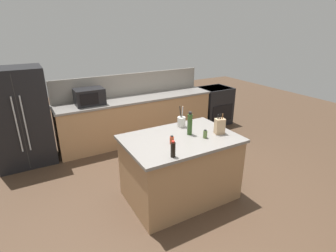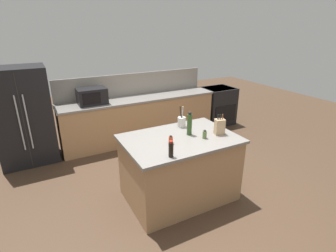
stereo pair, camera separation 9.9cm
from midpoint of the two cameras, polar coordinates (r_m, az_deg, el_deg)
ground_plane at (r=4.04m, az=3.13°, el=-14.83°), size 14.00×14.00×0.00m
back_counter_run at (r=5.70m, az=-5.57°, el=1.63°), size 3.35×0.66×0.94m
wall_backsplash at (r=5.79m, az=-7.04°, el=9.08°), size 3.31×0.03×0.46m
kitchen_island at (r=3.78m, az=3.28°, el=-9.05°), size 1.54×1.05×0.94m
refrigerator at (r=5.26m, az=-28.45°, el=1.86°), size 0.93×0.75×1.73m
range_oven at (r=6.73m, az=11.15°, el=4.38°), size 0.76×0.65×0.92m
microwave at (r=5.25m, az=-15.71°, el=6.30°), size 0.54×0.39×0.31m
knife_block at (r=3.72m, az=11.91°, el=-0.12°), size 0.15×0.13×0.29m
utensil_crock at (r=3.92m, az=3.71°, el=0.96°), size 0.12×0.12×0.32m
soy_sauce_bottle at (r=3.03m, az=1.59°, el=-5.13°), size 0.06×0.06×0.20m
spice_jar_paprika at (r=3.37m, az=1.45°, el=-3.10°), size 0.06×0.06×0.11m
olive_oil_bottle at (r=3.62m, az=5.48°, el=0.40°), size 0.07×0.07×0.33m
spice_jar_oregano at (r=3.57m, az=8.77°, el=-1.85°), size 0.06×0.06×0.12m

